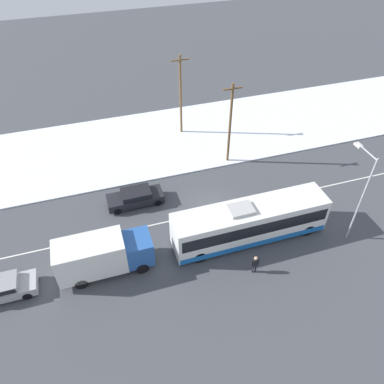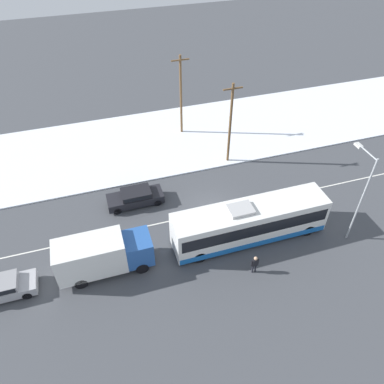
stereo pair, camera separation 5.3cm
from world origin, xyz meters
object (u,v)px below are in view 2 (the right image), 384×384
(city_bus, at_px, (250,222))
(streetlamp, at_px, (361,188))
(pedestrian_at_stop, at_px, (255,263))
(utility_pole_snowlot, at_px, (181,95))
(utility_pole_roadside, at_px, (230,123))
(sedan_car, at_px, (136,197))
(parked_car_near_truck, at_px, (3,287))
(box_truck, at_px, (102,255))

(city_bus, xyz_separation_m, streetlamp, (7.36, -1.94, 3.12))
(pedestrian_at_stop, relative_size, streetlamp, 0.21)
(city_bus, height_order, utility_pole_snowlot, utility_pole_snowlot)
(utility_pole_roadside, bearing_deg, sedan_car, -160.93)
(sedan_car, bearing_deg, utility_pole_snowlot, -125.29)
(parked_car_near_truck, bearing_deg, city_bus, -0.51)
(sedan_car, xyz_separation_m, parked_car_near_truck, (-10.20, -6.30, -0.01))
(box_truck, xyz_separation_m, streetlamp, (18.45, -2.12, 3.09))
(sedan_car, distance_m, utility_pole_roadside, 10.89)
(parked_car_near_truck, xyz_separation_m, utility_pole_roadside, (19.95, 9.67, 3.51))
(streetlamp, xyz_separation_m, utility_pole_roadside, (-5.22, 11.77, -0.51))
(utility_pole_roadside, bearing_deg, streetlamp, -66.07)
(utility_pole_roadside, bearing_deg, city_bus, -102.25)
(sedan_car, xyz_separation_m, utility_pole_snowlot, (6.90, 9.75, 3.69))
(city_bus, relative_size, box_truck, 1.80)
(city_bus, height_order, utility_pole_roadside, utility_pole_roadside)
(streetlamp, xyz_separation_m, utility_pole_snowlot, (-8.07, 18.15, -0.32))
(box_truck, bearing_deg, parked_car_near_truck, -179.78)
(city_bus, bearing_deg, utility_pole_roadside, 77.75)
(utility_pole_roadside, xyz_separation_m, utility_pole_snowlot, (-2.85, 6.38, 0.19))
(box_truck, relative_size, pedestrian_at_stop, 4.05)
(sedan_car, distance_m, streetlamp, 17.63)
(sedan_car, xyz_separation_m, streetlamp, (14.97, -8.40, 4.01))
(box_truck, distance_m, utility_pole_snowlot, 19.29)
(city_bus, bearing_deg, utility_pole_snowlot, 92.53)
(box_truck, distance_m, utility_pole_roadside, 16.57)
(sedan_car, distance_m, pedestrian_at_stop, 11.72)
(parked_car_near_truck, xyz_separation_m, streetlamp, (25.17, -2.10, 4.02))
(sedan_car, relative_size, utility_pole_snowlot, 0.55)
(parked_car_near_truck, bearing_deg, sedan_car, 31.70)
(box_truck, height_order, utility_pole_roadside, utility_pole_roadside)
(pedestrian_at_stop, bearing_deg, sedan_car, 124.67)
(utility_pole_snowlot, bearing_deg, parked_car_near_truck, -136.81)
(utility_pole_roadside, bearing_deg, utility_pole_snowlot, 114.08)
(pedestrian_at_stop, height_order, utility_pole_roadside, utility_pole_roadside)
(streetlamp, distance_m, utility_pole_snowlot, 19.87)
(utility_pole_snowlot, bearing_deg, streetlamp, -66.02)
(box_truck, height_order, sedan_car, box_truck)
(utility_pole_roadside, bearing_deg, pedestrian_at_stop, -103.33)
(sedan_car, height_order, parked_car_near_truck, sedan_car)
(sedan_car, xyz_separation_m, pedestrian_at_stop, (6.67, -9.64, 0.23))
(city_bus, xyz_separation_m, utility_pole_roadside, (2.13, 9.83, 2.60))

